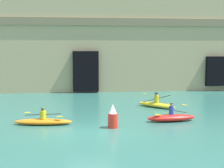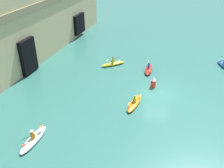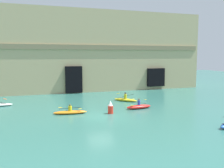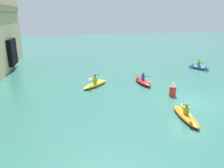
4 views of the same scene
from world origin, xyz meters
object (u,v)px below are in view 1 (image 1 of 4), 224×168
at_px(kayak_red, 171,117).
at_px(marker_buoy, 113,117).
at_px(kayak_orange, 43,121).
at_px(kayak_yellow, 156,104).

bearing_deg(kayak_red, marker_buoy, 13.12).
distance_m(kayak_orange, kayak_yellow, 9.03).
distance_m(kayak_red, marker_buoy, 3.85).
xyz_separation_m(kayak_orange, kayak_red, (7.53, 0.09, 0.04)).
relative_size(kayak_red, marker_buoy, 2.31).
relative_size(kayak_orange, kayak_yellow, 1.20).
height_order(kayak_red, marker_buoy, marker_buoy).
height_order(kayak_orange, kayak_yellow, kayak_yellow).
bearing_deg(kayak_yellow, marker_buoy, 103.35).
distance_m(kayak_red, kayak_yellow, 4.57).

